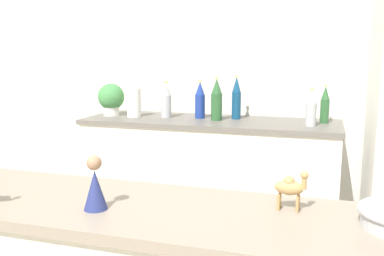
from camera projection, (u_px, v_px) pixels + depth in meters
The scene contains 12 objects.
wall_back at pixel (270, 70), 3.36m from camera, with size 8.00×0.06×2.55m.
back_counter at pixel (209, 177), 3.31m from camera, with size 1.92×0.63×0.91m.
potted_plant at pixel (111, 98), 3.42m from camera, with size 0.21×0.21×0.26m.
paper_towel_roll at pixel (134, 103), 3.34m from camera, with size 0.11×0.11×0.23m.
back_bottle_0 at pixel (166, 100), 3.31m from camera, with size 0.08×0.08×0.28m.
back_bottle_1 at pixel (325, 105), 3.05m from camera, with size 0.06×0.06×0.27m.
back_bottle_2 at pixel (217, 100), 3.17m from camera, with size 0.08×0.08×0.32m.
back_bottle_3 at pixel (200, 100), 3.27m from camera, with size 0.08×0.08×0.29m.
back_bottle_4 at pixel (311, 109), 2.90m from camera, with size 0.07×0.07×0.26m.
back_bottle_5 at pixel (236, 98), 3.23m from camera, with size 0.07×0.07×0.33m.
camel_figurine at pixel (290, 187), 1.32m from camera, with size 0.10×0.05×0.13m.
wise_man_figurine_purple at pixel (95, 186), 1.32m from camera, with size 0.07×0.07×0.17m.
Camera 1 is at (0.41, -0.69, 1.40)m, focal length 40.00 mm.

